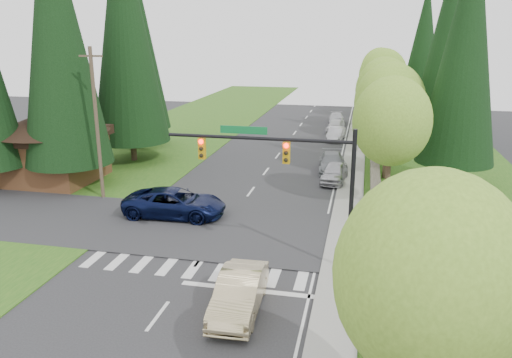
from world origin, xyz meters
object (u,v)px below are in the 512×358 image
(sedan_champagne, at_px, (239,293))
(parked_car_d, at_px, (336,126))
(suv_navy, at_px, (175,203))
(parked_car_e, at_px, (337,119))
(parked_car_c, at_px, (336,134))
(parked_car_b, at_px, (332,163))
(parked_car_a, at_px, (334,173))

(sedan_champagne, relative_size, parked_car_d, 1.16)
(suv_navy, relative_size, parked_car_e, 1.37)
(parked_car_c, bearing_deg, sedan_champagne, -87.48)
(parked_car_b, bearing_deg, parked_car_c, 87.72)
(parked_car_a, height_order, parked_car_b, parked_car_a)
(sedan_champagne, height_order, suv_navy, suv_navy)
(parked_car_a, relative_size, parked_car_c, 1.03)
(sedan_champagne, xyz_separation_m, suv_navy, (-6.47, 9.63, 0.06))
(suv_navy, xyz_separation_m, parked_car_a, (9.01, 9.47, -0.14))
(parked_car_a, bearing_deg, parked_car_b, 102.82)
(sedan_champagne, distance_m, parked_car_c, 34.42)
(parked_car_e, bearing_deg, parked_car_a, -91.00)
(parked_car_a, distance_m, parked_car_b, 3.01)
(suv_navy, xyz_separation_m, parked_car_c, (8.15, 24.75, -0.18))
(parked_car_d, height_order, parked_car_e, parked_car_d)
(parked_car_a, distance_m, parked_car_c, 15.30)
(parked_car_b, relative_size, parked_car_c, 1.21)
(parked_car_c, relative_size, parked_car_e, 0.92)
(parked_car_b, bearing_deg, parked_car_d, 88.26)
(suv_navy, distance_m, parked_car_d, 30.38)
(parked_car_a, bearing_deg, parked_car_d, 98.34)
(parked_car_c, height_order, parked_car_d, parked_car_d)
(sedan_champagne, xyz_separation_m, parked_car_b, (2.12, 22.08, -0.07))
(parked_car_a, bearing_deg, parked_car_c, 98.15)
(parked_car_b, height_order, parked_car_e, parked_car_b)
(parked_car_c, bearing_deg, parked_car_a, -81.47)
(parked_car_d, bearing_deg, parked_car_b, -81.54)
(parked_car_b, height_order, parked_car_c, parked_car_b)
(suv_navy, relative_size, parked_car_c, 1.50)
(parked_car_a, bearing_deg, sedan_champagne, -92.63)
(parked_car_d, bearing_deg, parked_car_e, 98.23)
(sedan_champagne, xyz_separation_m, parked_car_a, (2.54, 19.10, -0.07))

